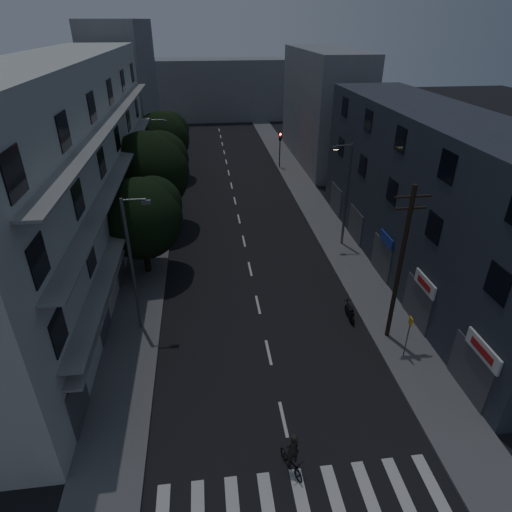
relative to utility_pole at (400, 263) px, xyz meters
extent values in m
plane|color=black|center=(-6.91, 18.06, -4.87)|extent=(160.00, 160.00, 0.00)
cube|color=#565659|center=(-14.41, 18.06, -4.79)|extent=(3.00, 90.00, 0.15)
cube|color=#565659|center=(0.59, 18.06, -4.79)|extent=(3.00, 90.00, 0.15)
cube|color=beige|center=(-8.21, -8.94, -4.86)|extent=(0.50, 3.00, 0.01)
cube|color=beige|center=(-6.91, -8.94, -4.86)|extent=(0.50, 3.00, 0.01)
cube|color=beige|center=(-5.61, -8.94, -4.86)|extent=(0.50, 3.00, 0.01)
cube|color=beige|center=(-4.31, -8.94, -4.86)|extent=(0.50, 3.00, 0.01)
cube|color=beige|center=(-3.01, -8.94, -4.86)|extent=(0.50, 3.00, 0.01)
cube|color=beige|center=(-1.71, -8.94, -4.86)|extent=(0.50, 3.00, 0.01)
cube|color=beige|center=(-6.91, -4.94, -4.86)|extent=(0.15, 2.00, 0.01)
cube|color=beige|center=(-6.91, -0.44, -4.86)|extent=(0.15, 2.00, 0.01)
cube|color=beige|center=(-6.91, 4.06, -4.86)|extent=(0.15, 2.00, 0.01)
cube|color=beige|center=(-6.91, 8.56, -4.86)|extent=(0.15, 2.00, 0.01)
cube|color=beige|center=(-6.91, 13.06, -4.86)|extent=(0.15, 2.00, 0.01)
cube|color=beige|center=(-6.91, 17.56, -4.86)|extent=(0.15, 2.00, 0.01)
cube|color=beige|center=(-6.91, 22.06, -4.86)|extent=(0.15, 2.00, 0.01)
cube|color=beige|center=(-6.91, 26.56, -4.86)|extent=(0.15, 2.00, 0.01)
cube|color=beige|center=(-6.91, 31.06, -4.86)|extent=(0.15, 2.00, 0.01)
cube|color=beige|center=(-6.91, 35.56, -4.86)|extent=(0.15, 2.00, 0.01)
cube|color=beige|center=(-6.91, 40.06, -4.86)|extent=(0.15, 2.00, 0.01)
cube|color=beige|center=(-6.91, 44.56, -4.86)|extent=(0.15, 2.00, 0.01)
cube|color=beige|center=(-6.91, 49.06, -4.86)|extent=(0.15, 2.00, 0.01)
cube|color=beige|center=(-6.91, 53.56, -4.86)|extent=(0.15, 2.00, 0.01)
cube|color=#B6B6B0|center=(-18.91, 11.06, 2.13)|extent=(6.00, 36.00, 14.00)
cube|color=black|center=(-15.89, -3.94, -2.87)|extent=(0.06, 1.60, 1.60)
cube|color=black|center=(-15.89, 2.06, -2.87)|extent=(0.06, 1.60, 1.60)
cube|color=black|center=(-15.89, 8.06, -2.87)|extent=(0.06, 1.60, 1.60)
cube|color=black|center=(-15.89, 14.06, -2.87)|extent=(0.06, 1.60, 1.60)
cube|color=black|center=(-15.89, 20.06, -2.87)|extent=(0.06, 1.60, 1.60)
cube|color=black|center=(-15.89, 26.06, -2.87)|extent=(0.06, 1.60, 1.60)
cube|color=black|center=(-15.89, -3.94, 0.33)|extent=(0.06, 1.60, 1.60)
cube|color=black|center=(-15.89, 2.06, 0.33)|extent=(0.06, 1.60, 1.60)
cube|color=black|center=(-15.89, 8.06, 0.33)|extent=(0.06, 1.60, 1.60)
cube|color=black|center=(-15.89, 14.06, 0.33)|extent=(0.06, 1.60, 1.60)
cube|color=black|center=(-15.89, 20.06, 0.33)|extent=(0.06, 1.60, 1.60)
cube|color=black|center=(-15.89, 26.06, 0.33)|extent=(0.06, 1.60, 1.60)
cube|color=black|center=(-15.89, -3.94, 3.53)|extent=(0.06, 1.60, 1.60)
cube|color=black|center=(-15.89, 2.06, 3.53)|extent=(0.06, 1.60, 1.60)
cube|color=black|center=(-15.89, 8.06, 3.53)|extent=(0.06, 1.60, 1.60)
cube|color=black|center=(-15.89, 14.06, 3.53)|extent=(0.06, 1.60, 1.60)
cube|color=black|center=(-15.89, 20.06, 3.53)|extent=(0.06, 1.60, 1.60)
cube|color=black|center=(-15.89, 26.06, 3.53)|extent=(0.06, 1.60, 1.60)
cube|color=black|center=(-15.89, -3.94, 6.73)|extent=(0.06, 1.60, 1.60)
cube|color=black|center=(-15.89, 2.06, 6.73)|extent=(0.06, 1.60, 1.60)
cube|color=black|center=(-15.89, 8.06, 6.73)|extent=(0.06, 1.60, 1.60)
cube|color=black|center=(-15.89, 14.06, 6.73)|extent=(0.06, 1.60, 1.60)
cube|color=black|center=(-15.89, 20.06, 6.73)|extent=(0.06, 1.60, 1.60)
cube|color=black|center=(-15.89, 26.06, 6.73)|extent=(0.06, 1.60, 1.60)
cube|color=gray|center=(-15.41, 11.06, -0.87)|extent=(1.00, 32.40, 0.12)
cube|color=gray|center=(-15.41, 11.06, 2.33)|extent=(1.00, 32.40, 0.12)
cube|color=gray|center=(-15.41, 11.06, 5.53)|extent=(1.00, 32.40, 0.12)
cube|color=gray|center=(-15.51, 11.06, -1.77)|extent=(0.80, 32.40, 0.12)
cube|color=#424247|center=(-15.88, -3.94, -3.47)|extent=(0.06, 2.40, 2.40)
cube|color=#424247|center=(-15.88, 2.06, -3.47)|extent=(0.06, 2.40, 2.40)
cube|color=#424247|center=(-15.88, 8.06, -3.47)|extent=(0.06, 2.40, 2.40)
cube|color=#424247|center=(-15.88, 14.06, -3.47)|extent=(0.06, 2.40, 2.40)
cube|color=#424247|center=(-15.88, 20.06, -3.47)|extent=(0.06, 2.40, 2.40)
cube|color=#424247|center=(-15.88, 26.06, -3.47)|extent=(0.06, 2.40, 2.40)
cube|color=#292E38|center=(5.09, 7.06, 0.63)|extent=(6.00, 28.00, 11.00)
cube|color=black|center=(2.07, -4.44, 1.43)|extent=(0.06, 1.40, 1.50)
cube|color=black|center=(2.07, 1.06, 1.43)|extent=(0.06, 1.40, 1.50)
cube|color=black|center=(2.07, 6.56, 1.43)|extent=(0.06, 1.40, 1.50)
cube|color=black|center=(2.07, 12.06, 1.43)|extent=(0.06, 1.40, 1.50)
cube|color=black|center=(2.07, 17.56, 1.43)|extent=(0.06, 1.40, 1.50)
cube|color=black|center=(2.07, 1.06, 4.73)|extent=(0.06, 1.40, 1.50)
cube|color=black|center=(2.07, 6.56, 4.73)|extent=(0.06, 1.40, 1.50)
cube|color=black|center=(2.07, 12.06, 4.73)|extent=(0.06, 1.40, 1.50)
cube|color=black|center=(2.07, 17.56, 4.73)|extent=(0.06, 1.40, 1.50)
cube|color=#424247|center=(2.06, -4.44, -3.47)|extent=(0.06, 3.00, 2.60)
cube|color=#424247|center=(2.06, 1.06, -3.47)|extent=(0.06, 3.00, 2.60)
cube|color=#424247|center=(2.06, 6.56, -3.47)|extent=(0.06, 3.00, 2.60)
cube|color=#424247|center=(2.06, 12.06, -3.47)|extent=(0.06, 3.00, 2.60)
cube|color=#424247|center=(2.06, 17.56, -3.47)|extent=(0.06, 3.00, 2.60)
cube|color=silver|center=(1.99, -4.94, -1.77)|extent=(0.12, 2.40, 0.80)
cube|color=#B21414|center=(1.91, -4.94, -1.77)|extent=(0.02, 1.60, 0.36)
cube|color=silver|center=(1.99, 0.56, -1.77)|extent=(0.12, 2.20, 0.80)
cube|color=#B21414|center=(1.91, 0.56, -1.77)|extent=(0.02, 1.40, 0.36)
cube|color=navy|center=(1.99, 6.06, -1.77)|extent=(0.12, 2.00, 0.70)
cube|color=slate|center=(-18.91, 41.06, 3.13)|extent=(6.00, 20.00, 16.00)
cube|color=slate|center=(5.09, 35.06, 1.63)|extent=(6.00, 20.00, 13.00)
cube|color=slate|center=(-6.91, 63.06, 0.13)|extent=(24.00, 8.00, 10.00)
cylinder|color=black|center=(-14.20, 8.98, -2.87)|extent=(0.44, 0.44, 3.70)
sphere|color=black|center=(-14.20, 8.98, -0.64)|extent=(5.55, 5.55, 5.55)
sphere|color=black|center=(-13.36, 9.68, 0.05)|extent=(3.89, 3.89, 3.89)
sphere|color=black|center=(-14.89, 8.43, -0.23)|extent=(3.61, 3.61, 3.61)
cylinder|color=black|center=(-14.31, 16.51, -2.51)|extent=(0.44, 0.44, 4.41)
sphere|color=black|center=(-14.31, 16.51, 0.13)|extent=(6.64, 6.64, 6.64)
sphere|color=black|center=(-13.32, 17.33, 0.96)|extent=(4.64, 4.64, 4.64)
sphere|color=black|center=(-15.14, 15.84, 0.63)|extent=(4.31, 4.31, 4.31)
cylinder|color=black|center=(-14.13, 29.62, -2.74)|extent=(0.44, 0.44, 3.96)
sphere|color=black|center=(-14.13, 29.62, -0.36)|extent=(5.91, 5.91, 5.91)
sphere|color=black|center=(-13.25, 30.36, 0.37)|extent=(4.14, 4.14, 4.14)
sphere|color=black|center=(-14.87, 29.03, 0.08)|extent=(3.84, 3.84, 3.84)
cylinder|color=black|center=(-0.64, 32.05, -3.12)|extent=(0.12, 0.12, 3.20)
cube|color=black|center=(-0.64, 32.05, -1.07)|extent=(0.28, 0.22, 0.90)
sphere|color=#FF0C05|center=(-0.64, 31.90, -0.74)|extent=(0.22, 0.22, 0.22)
sphere|color=#3F330C|center=(-0.64, 31.90, -1.04)|extent=(0.22, 0.22, 0.22)
sphere|color=black|center=(-0.64, 31.90, -1.34)|extent=(0.22, 0.22, 0.22)
cylinder|color=black|center=(-13.39, 34.17, -3.12)|extent=(0.12, 0.12, 3.20)
cube|color=black|center=(-13.39, 34.17, -1.07)|extent=(0.28, 0.22, 0.90)
sphere|color=black|center=(-13.39, 34.02, -0.74)|extent=(0.22, 0.22, 0.22)
sphere|color=#3F330C|center=(-13.39, 34.02, -1.04)|extent=(0.22, 0.22, 0.22)
sphere|color=#0CFF26|center=(-13.39, 34.02, -1.34)|extent=(0.22, 0.22, 0.22)
cylinder|color=slate|center=(-14.00, 2.56, -0.72)|extent=(0.18, 0.18, 8.00)
cylinder|color=slate|center=(-13.40, 2.56, 3.18)|extent=(1.20, 0.10, 0.10)
cube|color=slate|center=(-12.80, 2.56, 3.03)|extent=(0.45, 0.25, 0.18)
cube|color=#4C4C4C|center=(-12.80, 2.56, 2.93)|extent=(0.35, 0.18, 0.04)
cylinder|color=#52545A|center=(0.84, 11.40, -0.72)|extent=(0.18, 0.18, 8.00)
cylinder|color=#52545A|center=(0.24, 11.40, 3.18)|extent=(1.20, 0.10, 0.10)
cube|color=#52545A|center=(-0.36, 11.40, 3.03)|extent=(0.45, 0.25, 0.18)
cube|color=#FFD88C|center=(-0.36, 11.40, 2.93)|extent=(0.35, 0.18, 0.04)
cylinder|color=#5A5C62|center=(-14.29, 22.13, -0.72)|extent=(0.18, 0.18, 8.00)
cylinder|color=#5A5C62|center=(-13.69, 22.13, 3.18)|extent=(1.20, 0.10, 0.10)
cube|color=#5A5C62|center=(-13.09, 22.13, 3.03)|extent=(0.45, 0.25, 0.18)
cube|color=#4C4C4C|center=(-13.09, 22.13, 2.93)|extent=(0.35, 0.18, 0.04)
cylinder|color=black|center=(0.00, 0.00, -0.22)|extent=(0.24, 0.24, 9.00)
cube|color=black|center=(0.00, 0.00, 3.68)|extent=(1.80, 0.10, 0.10)
cube|color=black|center=(0.00, 0.00, 3.08)|extent=(1.50, 0.10, 0.10)
cylinder|color=#595B60|center=(0.20, -1.76, -3.47)|extent=(0.06, 0.06, 2.50)
cube|color=yellow|center=(0.20, -1.76, -2.42)|extent=(0.05, 0.35, 0.45)
torus|color=black|center=(-1.60, 1.41, -4.60)|extent=(0.11, 0.63, 0.63)
torus|color=black|center=(-1.58, 2.48, -4.60)|extent=(0.11, 0.63, 0.63)
cube|color=black|center=(-1.59, 1.94, -4.31)|extent=(0.24, 0.99, 0.31)
cube|color=black|center=(-1.59, 1.81, -4.08)|extent=(0.27, 0.41, 0.09)
cylinder|color=black|center=(-1.58, 2.43, -4.20)|extent=(0.06, 0.39, 0.75)
cube|color=black|center=(-1.58, 2.52, -3.93)|extent=(0.49, 0.04, 0.04)
imported|color=black|center=(-7.05, -7.41, -4.44)|extent=(1.11, 1.73, 0.86)
imported|color=black|center=(-7.05, -7.41, -3.62)|extent=(0.70, 0.58, 1.64)
camera|label=1|loc=(-9.82, -18.08, 11.08)|focal=30.00mm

